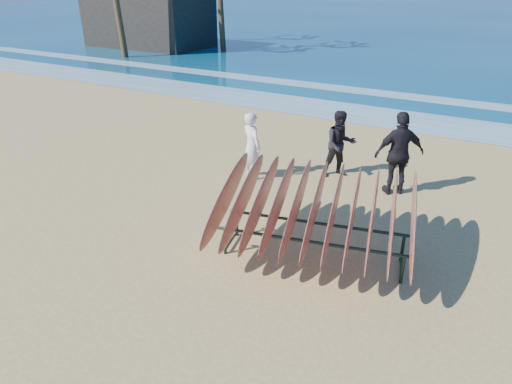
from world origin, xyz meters
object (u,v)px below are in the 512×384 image
person_dark_a (340,144)px  building (149,19)px  person_white (252,146)px  surfboard_rack (315,209)px  person_dark_b (399,154)px

person_dark_a → building: bearing=102.6°
person_white → building: 24.19m
surfboard_rack → person_dark_a: 3.73m
person_dark_b → building: building is taller
surfboard_rack → person_dark_b: 3.37m
person_dark_a → person_white: bearing=173.2°
person_white → person_dark_a: same height
surfboard_rack → building: building is taller
surfboard_rack → building: bearing=124.0°
person_dark_a → building: 24.81m
surfboard_rack → person_dark_b: size_ratio=1.98×
surfboard_rack → person_dark_b: bearing=67.3°
person_dark_b → building: (-21.06, 15.45, 0.89)m
building → person_dark_b: bearing=-36.3°
person_dark_b → building: 26.13m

